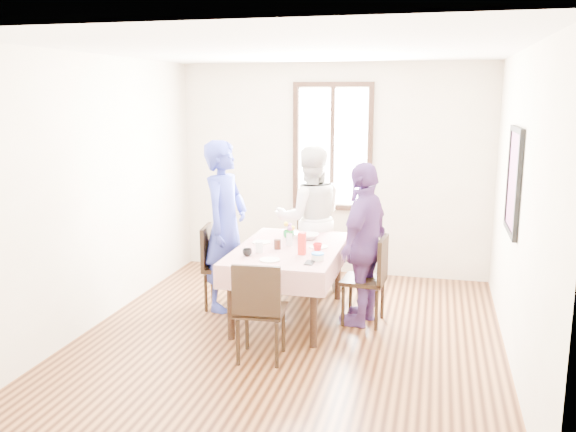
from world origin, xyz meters
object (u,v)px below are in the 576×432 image
object	(u,v)px
person_left	(225,226)
chair_right	(364,280)
chair_far	(310,251)
person_far	(310,218)
dining_table	(289,283)
person_right	(363,244)
chair_near	(261,310)
chair_left	(224,267)

from	to	relation	value
person_left	chair_right	bearing A→B (deg)	-85.55
chair_far	person_far	size ratio (longest dim) A/B	0.53
dining_table	chair_right	size ratio (longest dim) A/B	1.66
chair_right	person_right	size ratio (longest dim) A/B	0.55
person_left	person_far	world-z (taller)	person_left
dining_table	person_right	distance (m)	0.88
chair_right	chair_far	size ratio (longest dim) A/B	1.00
dining_table	chair_far	world-z (taller)	chair_far
chair_right	person_right	world-z (taller)	person_right
chair_far	dining_table	bearing A→B (deg)	92.82
dining_table	chair_near	world-z (taller)	chair_near
dining_table	chair_near	distance (m)	1.04
dining_table	chair_near	bearing A→B (deg)	-90.00
chair_near	person_left	xyz separation A→B (m)	(-0.75, 1.18, 0.46)
person_far	chair_left	bearing A→B (deg)	27.93
dining_table	chair_left	world-z (taller)	chair_left
person_left	person_right	size ratio (longest dim) A/B	1.11
chair_near	person_far	world-z (taller)	person_far
chair_right	person_left	world-z (taller)	person_left
dining_table	chair_right	bearing A→B (deg)	3.50
dining_table	chair_near	xyz separation A→B (m)	(-0.00, -1.04, 0.08)
person_right	dining_table	bearing A→B (deg)	-71.32
dining_table	person_far	distance (m)	1.13
chair_left	chair_far	bearing A→B (deg)	130.45
dining_table	chair_left	distance (m)	0.79
chair_left	person_right	world-z (taller)	person_right
dining_table	person_far	world-z (taller)	person_far
dining_table	chair_left	size ratio (longest dim) A/B	1.66
chair_near	chair_far	bearing A→B (deg)	85.38
chair_right	person_far	distance (m)	1.31
chair_left	chair_near	world-z (taller)	same
dining_table	person_far	bearing A→B (deg)	90.00
chair_left	chair_right	bearing A→B (deg)	77.68
person_far	person_right	bearing A→B (deg)	106.96
chair_left	chair_near	distance (m)	1.41
dining_table	person_left	distance (m)	0.94
chair_left	person_right	xyz separation A→B (m)	(1.52, -0.09, 0.37)
chair_near	person_left	distance (m)	1.47
chair_right	chair_far	distance (m)	1.25
chair_left	person_right	bearing A→B (deg)	77.63
dining_table	chair_far	xyz separation A→B (m)	(-0.00, 1.04, 0.08)
person_far	person_right	xyz separation A→B (m)	(0.75, -0.97, -0.03)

